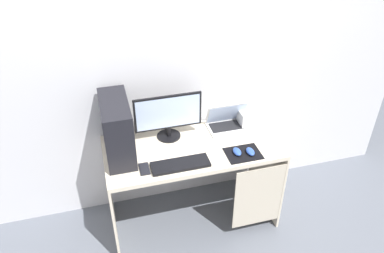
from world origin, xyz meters
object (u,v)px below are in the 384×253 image
mouse_right (250,152)px  laptop (228,122)px  monitor (168,116)px  keyboard (180,164)px  pc_tower (117,129)px  projector (251,117)px  cell_phone (144,169)px  mouse_left (237,152)px

mouse_right → laptop: bearing=95.9°
monitor → mouse_right: size_ratio=5.42×
keyboard → mouse_right: (0.53, -0.01, 0.01)m
pc_tower → keyboard: (0.40, -0.26, -0.21)m
projector → cell_phone: 1.01m
mouse_left → cell_phone: size_ratio=0.74×
pc_tower → projector: pc_tower is taller
laptop → projector: bearing=-1.4°
monitor → projector: size_ratio=2.60×
pc_tower → monitor: 0.41m
pc_tower → cell_phone: size_ratio=3.68×
keyboard → cell_phone: 0.26m
monitor → pc_tower: bearing=-165.5°
projector → mouse_right: bearing=-112.8°
mouse_left → mouse_right: same height
projector → keyboard: projector is taller
pc_tower → laptop: 0.92m
pc_tower → monitor: (0.40, 0.10, -0.02)m
keyboard → mouse_right: mouse_right is taller
mouse_right → mouse_left: bearing=165.3°
projector → mouse_left: (-0.25, -0.35, -0.04)m
cell_phone → mouse_left: bearing=-0.6°
projector → cell_phone: projector is taller
projector → mouse_left: bearing=-125.7°
cell_phone → pc_tower: bearing=121.3°
pc_tower → monitor: bearing=14.5°
monitor → mouse_right: bearing=-34.6°
pc_tower → cell_phone: 0.35m
keyboard → cell_phone: (-0.26, 0.03, -0.01)m
laptop → projector: size_ratio=1.68×
cell_phone → keyboard: bearing=-6.2°
cell_phone → mouse_right: bearing=-2.4°
monitor → mouse_right: monitor is taller
cell_phone → laptop: bearing=25.0°
keyboard → mouse_left: size_ratio=4.38×
projector → mouse_left: 0.44m
monitor → cell_phone: (-0.25, -0.34, -0.19)m
monitor → keyboard: bearing=-89.6°
pc_tower → mouse_left: 0.89m
laptop → mouse_right: bearing=-84.1°
monitor → mouse_left: 0.59m
projector → mouse_right: (-0.16, -0.38, -0.04)m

